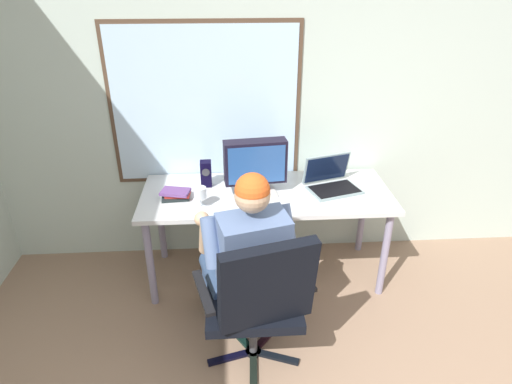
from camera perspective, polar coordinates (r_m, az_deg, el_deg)
wall_rear at (r=3.30m, az=5.22°, el=14.42°), size 4.72×0.08×2.88m
desk at (r=3.17m, az=1.34°, el=-1.21°), size 1.77×0.70×0.72m
office_chair at (r=2.48m, az=0.44°, el=-13.34°), size 0.70×0.63×0.97m
person_seated at (r=2.61m, az=-1.25°, el=-8.24°), size 0.62×0.79×1.22m
crt_monitor at (r=3.04m, az=-0.09°, el=3.67°), size 0.44×0.25×0.39m
laptop at (r=3.22m, az=9.68°, el=1.56°), size 0.42×0.37×0.24m
wine_glass at (r=2.93m, az=-7.26°, el=-0.21°), size 0.08×0.08×0.14m
desk_speaker at (r=3.21m, az=-6.50°, el=2.39°), size 0.08×0.09×0.19m
book_stack at (r=3.09m, az=-10.31°, el=-0.30°), size 0.22×0.16×0.06m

